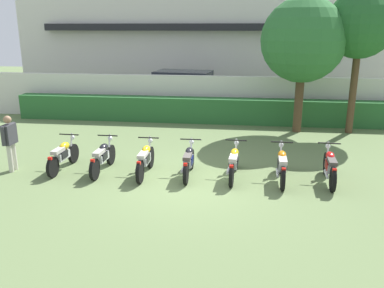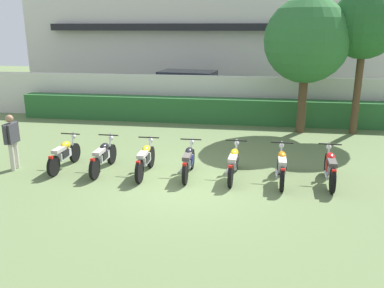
{
  "view_description": "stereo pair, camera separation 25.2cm",
  "coord_description": "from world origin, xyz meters",
  "px_view_note": "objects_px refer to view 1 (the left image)",
  "views": [
    {
      "loc": [
        1.42,
        -9.97,
        3.99
      ],
      "look_at": [
        0.0,
        0.82,
        0.83
      ],
      "focal_mm": 37.9,
      "sensor_mm": 36.0,
      "label": 1
    },
    {
      "loc": [
        1.67,
        -9.94,
        3.99
      ],
      "look_at": [
        0.0,
        0.82,
        0.83
      ],
      "focal_mm": 37.9,
      "sensor_mm": 36.0,
      "label": 2
    }
  ],
  "objects_px": {
    "tree_near_inspector": "(303,41)",
    "motorcycle_in_row_1": "(103,157)",
    "motorcycle_in_row_6": "(330,166)",
    "motorcycle_in_row_0": "(63,155)",
    "motorcycle_in_row_2": "(145,159)",
    "parked_car": "(186,90)",
    "motorcycle_in_row_5": "(282,165)",
    "tree_far_side": "(360,25)",
    "motorcycle_in_row_4": "(234,162)",
    "motorcycle_in_row_3": "(189,161)",
    "inspector_person": "(10,139)"
  },
  "relations": [
    {
      "from": "parked_car",
      "to": "motorcycle_in_row_1",
      "type": "bearing_deg",
      "value": -88.44
    },
    {
      "from": "motorcycle_in_row_2",
      "to": "motorcycle_in_row_6",
      "type": "bearing_deg",
      "value": -89.65
    },
    {
      "from": "parked_car",
      "to": "motorcycle_in_row_3",
      "type": "bearing_deg",
      "value": -73.52
    },
    {
      "from": "motorcycle_in_row_3",
      "to": "motorcycle_in_row_4",
      "type": "xyz_separation_m",
      "value": [
        1.24,
        0.02,
        0.0
      ]
    },
    {
      "from": "parked_car",
      "to": "motorcycle_in_row_1",
      "type": "xyz_separation_m",
      "value": [
        -1.02,
        -9.41,
        -0.49
      ]
    },
    {
      "from": "parked_car",
      "to": "motorcycle_in_row_4",
      "type": "bearing_deg",
      "value": -66.32
    },
    {
      "from": "parked_car",
      "to": "tree_near_inspector",
      "type": "bearing_deg",
      "value": -30.57
    },
    {
      "from": "motorcycle_in_row_1",
      "to": "motorcycle_in_row_5",
      "type": "distance_m",
      "value": 4.98
    },
    {
      "from": "motorcycle_in_row_1",
      "to": "motorcycle_in_row_5",
      "type": "height_order",
      "value": "motorcycle_in_row_5"
    },
    {
      "from": "tree_far_side",
      "to": "motorcycle_in_row_0",
      "type": "distance_m",
      "value": 11.33
    },
    {
      "from": "tree_near_inspector",
      "to": "tree_far_side",
      "type": "relative_size",
      "value": 0.96
    },
    {
      "from": "parked_car",
      "to": "motorcycle_in_row_2",
      "type": "height_order",
      "value": "parked_car"
    },
    {
      "from": "motorcycle_in_row_2",
      "to": "motorcycle_in_row_1",
      "type": "bearing_deg",
      "value": 85.21
    },
    {
      "from": "parked_car",
      "to": "motorcycle_in_row_0",
      "type": "distance_m",
      "value": 9.66
    },
    {
      "from": "tree_near_inspector",
      "to": "motorcycle_in_row_6",
      "type": "bearing_deg",
      "value": -87.78
    },
    {
      "from": "motorcycle_in_row_6",
      "to": "parked_car",
      "type": "bearing_deg",
      "value": 31.96
    },
    {
      "from": "motorcycle_in_row_6",
      "to": "motorcycle_in_row_1",
      "type": "bearing_deg",
      "value": 92.88
    },
    {
      "from": "tree_far_side",
      "to": "parked_car",
      "type": "bearing_deg",
      "value": 151.07
    },
    {
      "from": "motorcycle_in_row_0",
      "to": "motorcycle_in_row_2",
      "type": "xyz_separation_m",
      "value": [
        2.46,
        -0.12,
        0.01
      ]
    },
    {
      "from": "tree_near_inspector",
      "to": "motorcycle_in_row_5",
      "type": "relative_size",
      "value": 2.64
    },
    {
      "from": "motorcycle_in_row_0",
      "to": "motorcycle_in_row_5",
      "type": "height_order",
      "value": "motorcycle_in_row_5"
    },
    {
      "from": "tree_near_inspector",
      "to": "motorcycle_in_row_3",
      "type": "relative_size",
      "value": 2.81
    },
    {
      "from": "motorcycle_in_row_3",
      "to": "motorcycle_in_row_0",
      "type": "bearing_deg",
      "value": 88.63
    },
    {
      "from": "parked_car",
      "to": "motorcycle_in_row_2",
      "type": "relative_size",
      "value": 2.49
    },
    {
      "from": "tree_near_inspector",
      "to": "motorcycle_in_row_0",
      "type": "height_order",
      "value": "tree_near_inspector"
    },
    {
      "from": "motorcycle_in_row_3",
      "to": "inspector_person",
      "type": "bearing_deg",
      "value": 91.93
    },
    {
      "from": "tree_near_inspector",
      "to": "motorcycle_in_row_2",
      "type": "xyz_separation_m",
      "value": [
        -4.76,
        -5.55,
        -3.04
      ]
    },
    {
      "from": "parked_car",
      "to": "motorcycle_in_row_2",
      "type": "bearing_deg",
      "value": -80.81
    },
    {
      "from": "motorcycle_in_row_3",
      "to": "tree_near_inspector",
      "type": "bearing_deg",
      "value": -33.68
    },
    {
      "from": "motorcycle_in_row_1",
      "to": "motorcycle_in_row_6",
      "type": "bearing_deg",
      "value": -89.69
    },
    {
      "from": "parked_car",
      "to": "motorcycle_in_row_6",
      "type": "height_order",
      "value": "parked_car"
    },
    {
      "from": "tree_far_side",
      "to": "motorcycle_in_row_4",
      "type": "relative_size",
      "value": 2.8
    },
    {
      "from": "tree_near_inspector",
      "to": "motorcycle_in_row_1",
      "type": "bearing_deg",
      "value": -137.77
    },
    {
      "from": "motorcycle_in_row_1",
      "to": "motorcycle_in_row_5",
      "type": "xyz_separation_m",
      "value": [
        4.98,
        -0.08,
        0.01
      ]
    },
    {
      "from": "motorcycle_in_row_0",
      "to": "tree_far_side",
      "type": "bearing_deg",
      "value": -56.84
    },
    {
      "from": "tree_near_inspector",
      "to": "tree_far_side",
      "type": "height_order",
      "value": "tree_far_side"
    },
    {
      "from": "motorcycle_in_row_3",
      "to": "motorcycle_in_row_5",
      "type": "xyz_separation_m",
      "value": [
        2.51,
        -0.06,
        0.01
      ]
    },
    {
      "from": "tree_near_inspector",
      "to": "motorcycle_in_row_6",
      "type": "xyz_separation_m",
      "value": [
        0.21,
        -5.48,
        -3.04
      ]
    },
    {
      "from": "motorcycle_in_row_3",
      "to": "inspector_person",
      "type": "relative_size",
      "value": 1.12
    },
    {
      "from": "motorcycle_in_row_3",
      "to": "motorcycle_in_row_4",
      "type": "relative_size",
      "value": 0.95
    },
    {
      "from": "motorcycle_in_row_0",
      "to": "motorcycle_in_row_5",
      "type": "relative_size",
      "value": 0.96
    },
    {
      "from": "motorcycle_in_row_6",
      "to": "tree_near_inspector",
      "type": "bearing_deg",
      "value": 5.28
    },
    {
      "from": "motorcycle_in_row_2",
      "to": "motorcycle_in_row_3",
      "type": "xyz_separation_m",
      "value": [
        1.21,
        0.08,
        -0.01
      ]
    },
    {
      "from": "motorcycle_in_row_0",
      "to": "motorcycle_in_row_2",
      "type": "distance_m",
      "value": 2.46
    },
    {
      "from": "motorcycle_in_row_1",
      "to": "tree_near_inspector",
      "type": "bearing_deg",
      "value": -47.29
    },
    {
      "from": "motorcycle_in_row_0",
      "to": "motorcycle_in_row_2",
      "type": "relative_size",
      "value": 0.98
    },
    {
      "from": "motorcycle_in_row_0",
      "to": "motorcycle_in_row_5",
      "type": "xyz_separation_m",
      "value": [
        6.17,
        -0.1,
        0.01
      ]
    },
    {
      "from": "motorcycle_in_row_0",
      "to": "tree_near_inspector",
      "type": "bearing_deg",
      "value": -50.75
    },
    {
      "from": "motorcycle_in_row_3",
      "to": "motorcycle_in_row_5",
      "type": "distance_m",
      "value": 2.51
    },
    {
      "from": "inspector_person",
      "to": "motorcycle_in_row_3",
      "type": "bearing_deg",
      "value": 2.66
    }
  ]
}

